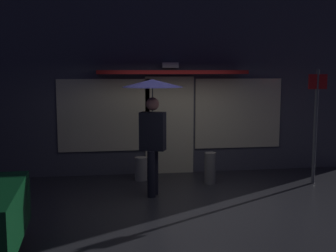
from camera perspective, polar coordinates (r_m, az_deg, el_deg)
The scene contains 6 objects.
ground_plane at distance 7.73m, azimuth 2.64°, elevation -10.11°, with size 18.00×18.00×0.00m, color #26262B.
building_facade at distance 9.68m, azimuth 0.08°, elevation 5.74°, with size 8.96×1.00×4.12m.
person_with_umbrella at distance 7.78m, azimuth -2.09°, elevation 2.42°, with size 1.12×1.12×2.18m.
street_sign_post at distance 9.20m, azimuth 19.22°, elevation 0.85°, with size 0.40×0.07×2.36m.
sidewalk_bollard at distance 8.87m, azimuth 5.68°, elevation -5.65°, with size 0.24×0.24×0.65m, color slate.
sidewalk_bollard_2 at distance 9.14m, azimuth -3.64°, elevation -5.74°, with size 0.27×0.27×0.50m, color #9E998E.
Camera 1 is at (-1.41, -7.23, 2.34)m, focal length 45.39 mm.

